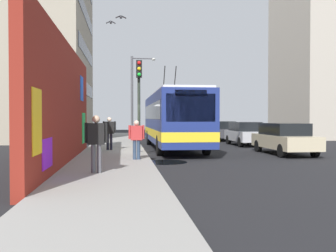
% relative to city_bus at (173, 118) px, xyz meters
% --- Properties ---
extents(ground_plane, '(80.00, 80.00, 0.00)m').
position_rel_city_bus_xyz_m(ground_plane, '(-2.64, 1.80, -1.83)').
color(ground_plane, black).
extents(sidewalk_slab, '(48.00, 3.20, 0.15)m').
position_rel_city_bus_xyz_m(sidewalk_slab, '(-2.64, 3.40, -1.76)').
color(sidewalk_slab, gray).
rests_on(sidewalk_slab, ground_plane).
extents(graffiti_wall, '(13.48, 0.32, 4.73)m').
position_rel_city_bus_xyz_m(graffiti_wall, '(-6.90, 5.15, 0.53)').
color(graffiti_wall, maroon).
rests_on(graffiti_wall, ground_plane).
extents(building_far_left, '(13.93, 9.81, 19.95)m').
position_rel_city_bus_xyz_m(building_far_left, '(11.34, 11.00, 8.14)').
color(building_far_left, '#9E937F').
rests_on(building_far_left, ground_plane).
extents(building_far_right, '(8.69, 6.43, 20.72)m').
position_rel_city_bus_xyz_m(building_far_right, '(10.92, -15.20, 8.53)').
color(building_far_right, '#B2A899').
rests_on(building_far_right, ground_plane).
extents(city_bus, '(11.79, 2.60, 5.08)m').
position_rel_city_bus_xyz_m(city_bus, '(0.00, 0.00, 0.00)').
color(city_bus, navy).
rests_on(city_bus, ground_plane).
extents(parked_car_champagne, '(4.64, 1.84, 1.58)m').
position_rel_city_bus_xyz_m(parked_car_champagne, '(-3.78, -5.20, -1.00)').
color(parked_car_champagne, '#C6B793').
rests_on(parked_car_champagne, ground_plane).
extents(parked_car_silver, '(4.11, 1.74, 1.58)m').
position_rel_city_bus_xyz_m(parked_car_silver, '(2.31, -5.20, -1.00)').
color(parked_car_silver, '#B7B7BC').
rests_on(parked_car_silver, ground_plane).
extents(parked_car_dark_gray, '(4.49, 1.75, 1.58)m').
position_rel_city_bus_xyz_m(parked_car_dark_gray, '(8.07, -5.20, -1.00)').
color(parked_car_dark_gray, '#38383D').
rests_on(parked_car_dark_gray, ground_plane).
extents(parked_car_navy, '(4.19, 1.92, 1.58)m').
position_rel_city_bus_xyz_m(parked_car_navy, '(14.19, -5.20, -1.00)').
color(parked_car_navy, navy).
rests_on(parked_car_navy, ground_plane).
extents(pedestrian_at_curb, '(0.22, 0.65, 1.60)m').
position_rel_city_bus_xyz_m(pedestrian_at_curb, '(-6.61, 2.38, -0.75)').
color(pedestrian_at_curb, '#2D3F59').
rests_on(pedestrian_at_curb, sidewalk_slab).
extents(pedestrian_near_wall, '(0.24, 0.70, 1.77)m').
position_rel_city_bus_xyz_m(pedestrian_near_wall, '(-10.20, 3.75, -0.63)').
color(pedestrian_near_wall, '#595960').
rests_on(pedestrian_near_wall, sidewalk_slab).
extents(pedestrian_midblock, '(0.23, 0.69, 1.74)m').
position_rel_city_bus_xyz_m(pedestrian_midblock, '(-1.88, 3.65, -0.66)').
color(pedestrian_midblock, '#1E1E2D').
rests_on(pedestrian_midblock, sidewalk_slab).
extents(traffic_light, '(0.49, 0.28, 4.53)m').
position_rel_city_bus_xyz_m(traffic_light, '(-3.52, 2.15, 1.34)').
color(traffic_light, '#2D382D').
rests_on(traffic_light, sidewalk_slab).
extents(street_lamp, '(0.44, 1.88, 6.39)m').
position_rel_city_bus_xyz_m(street_lamp, '(6.69, 2.03, 2.01)').
color(street_lamp, '#4C4C51').
rests_on(street_lamp, sidewalk_slab).
extents(flying_pigeons, '(7.01, 5.35, 1.14)m').
position_rel_city_bus_xyz_m(flying_pigeons, '(-4.18, 1.98, 5.50)').
color(flying_pigeons, '#47474C').
extents(curbside_puddle, '(1.89, 1.89, 0.00)m').
position_rel_city_bus_xyz_m(curbside_puddle, '(-6.43, 1.20, -1.83)').
color(curbside_puddle, black).
rests_on(curbside_puddle, ground_plane).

